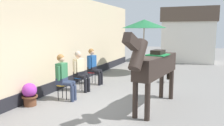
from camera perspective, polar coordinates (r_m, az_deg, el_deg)
ground_plane at (r=8.94m, az=6.70°, el=-5.23°), size 40.00×40.00×0.00m
pub_facade_wall at (r=8.41m, az=-12.98°, el=4.36°), size 0.34×14.00×3.40m
distant_cottage at (r=15.83m, az=18.87°, el=6.88°), size 3.40×2.60×3.50m
seated_visitor_near at (r=6.87m, az=-12.17°, el=-2.90°), size 0.61×0.49×1.39m
seated_visitor_middle at (r=7.80m, az=-8.12°, el=-1.46°), size 0.61×0.48×1.39m
seated_visitor_far at (r=8.73m, az=-4.77°, el=-0.34°), size 0.61×0.49×1.39m
saddled_horse_center at (r=6.01m, az=10.74°, el=-0.77°), size 0.78×2.98×2.06m
flower_planter_middle at (r=6.71m, az=-20.14°, el=-7.38°), size 0.43×0.43×0.64m
cafe_parasol at (r=10.80m, az=8.15°, el=9.72°), size 2.10×2.10×2.58m
spare_stool_white at (r=9.26m, az=14.18°, el=-2.43°), size 0.32×0.32×0.46m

